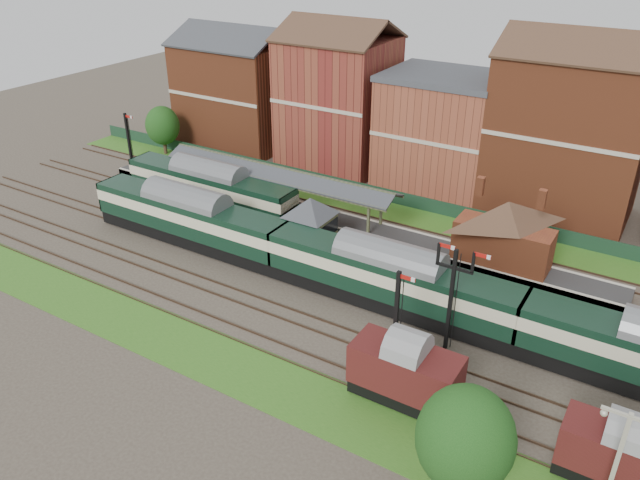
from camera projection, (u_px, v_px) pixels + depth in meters
The scene contains 20 objects.
ground at pixel (320, 285), 51.86m from camera, with size 160.00×160.00×0.00m, color #473D33.
grass_back at pixel (402, 214), 63.89m from camera, with size 90.00×4.50×0.06m, color #2D6619.
grass_front at pixel (229, 364), 42.82m from camera, with size 90.00×5.00×0.06m, color #2D6619.
fence at pixel (410, 201), 65.06m from camera, with size 90.00×0.12×1.50m, color #193823.
platform at pixel (329, 222), 61.28m from camera, with size 55.00×3.40×1.00m, color #2D2D2D.
signal_box at pixel (310, 227), 54.20m from camera, with size 5.40×5.40×6.00m.
brick_hut at pixel (392, 272), 51.44m from camera, with size 3.20×2.64×2.94m.
station_building at pixel (504, 232), 51.80m from camera, with size 8.10×8.10×5.90m.
canopy at pixel (277, 171), 62.14m from camera, with size 26.00×3.89×4.08m.
semaphore_bracket at pixel (452, 293), 42.24m from camera, with size 3.60×0.25×8.18m.
semaphore_platform_end at pixel (130, 147), 69.81m from camera, with size 1.23×0.25×8.00m.
semaphore_siding at pixel (396, 323), 40.01m from camera, with size 1.23×0.25×8.00m.
yard_lamp at pixel (617, 460), 30.24m from camera, with size 2.60×0.22×7.00m.
town_backdrop at pixel (439, 125), 67.48m from camera, with size 69.00×10.00×16.00m.
dmu_train at pixel (389, 277), 47.72m from camera, with size 61.19×3.21×4.70m.
platform_railcar at pixel (210, 187), 63.46m from camera, with size 19.68×3.10×4.53m.
goods_van_a at pixel (405, 372), 38.57m from camera, with size 6.79×2.94×4.12m.
goods_van_b at pixel (621, 456), 32.89m from camera, with size 6.20×2.69×3.76m.
tree_far at pixel (465, 439), 30.91m from camera, with size 4.99×4.99×7.29m.
tree_back at pixel (163, 126), 78.03m from camera, with size 4.24×4.24×6.19m.
Camera 1 is at (23.07, -37.55, 27.61)m, focal length 35.00 mm.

